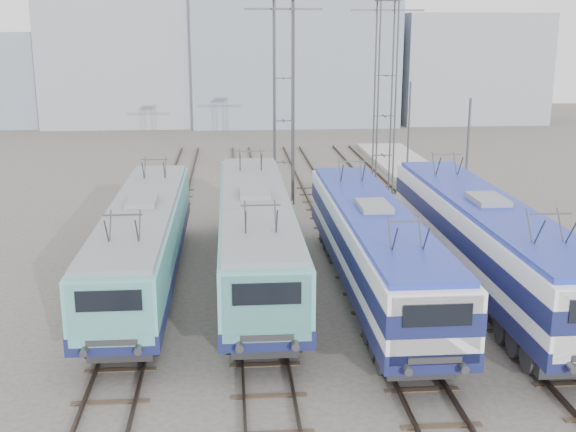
% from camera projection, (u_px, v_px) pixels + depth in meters
% --- Properties ---
extents(ground, '(160.00, 160.00, 0.00)m').
position_uv_depth(ground, '(336.00, 363.00, 22.89)').
color(ground, '#514C47').
extents(platform, '(4.00, 70.00, 0.30)m').
position_uv_depth(platform, '(541.00, 269.00, 31.37)').
color(platform, '#9E9E99').
rests_on(platform, ground).
extents(locomotive_far_left, '(2.74, 17.31, 3.26)m').
position_uv_depth(locomotive_far_left, '(143.00, 238.00, 28.83)').
color(locomotive_far_left, '#161B4C').
rests_on(locomotive_far_left, ground).
extents(locomotive_center_left, '(2.89, 18.26, 3.44)m').
position_uv_depth(locomotive_center_left, '(256.00, 231.00, 29.43)').
color(locomotive_center_left, '#161B4C').
rests_on(locomotive_center_left, ground).
extents(locomotive_center_right, '(2.79, 17.63, 3.31)m').
position_uv_depth(locomotive_center_right, '(374.00, 243.00, 27.85)').
color(locomotive_center_right, '#161B4C').
rests_on(locomotive_center_right, ground).
extents(locomotive_far_right, '(2.92, 18.44, 3.47)m').
position_uv_depth(locomotive_far_right, '(487.00, 238.00, 28.24)').
color(locomotive_far_right, '#161B4C').
rests_on(locomotive_far_right, ground).
extents(catenary_tower_west, '(4.50, 1.20, 12.00)m').
position_uv_depth(catenary_tower_west, '(284.00, 93.00, 42.46)').
color(catenary_tower_west, '#3F4247').
rests_on(catenary_tower_west, ground).
extents(catenary_tower_east, '(4.50, 1.20, 12.00)m').
position_uv_depth(catenary_tower_east, '(385.00, 89.00, 44.90)').
color(catenary_tower_east, '#3F4247').
rests_on(catenary_tower_east, ground).
extents(mast_mid, '(0.12, 0.12, 7.00)m').
position_uv_depth(mast_mid, '(466.00, 168.00, 36.20)').
color(mast_mid, '#3F4247').
rests_on(mast_mid, ground).
extents(mast_rear, '(0.12, 0.12, 7.00)m').
position_uv_depth(mast_rear, '(408.00, 135.00, 47.78)').
color(mast_rear, '#3F4247').
rests_on(mast_rear, ground).
extents(building_west, '(18.00, 12.00, 14.00)m').
position_uv_depth(building_west, '(131.00, 60.00, 79.87)').
color(building_west, gray).
rests_on(building_west, ground).
extents(building_center, '(22.00, 14.00, 18.00)m').
position_uv_depth(building_center, '(292.00, 41.00, 80.78)').
color(building_center, gray).
rests_on(building_center, ground).
extents(building_east, '(16.00, 12.00, 12.00)m').
position_uv_depth(building_east, '(465.00, 68.00, 83.09)').
color(building_east, gray).
rests_on(building_east, ground).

